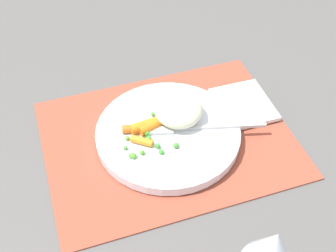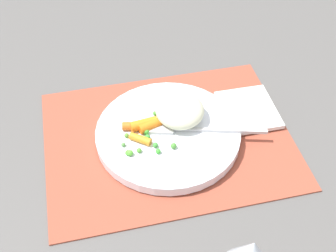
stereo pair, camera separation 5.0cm
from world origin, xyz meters
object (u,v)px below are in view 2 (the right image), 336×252
at_px(fork, 194,130).
at_px(napkin, 248,110).
at_px(rice_mound, 180,110).
at_px(carrot_portion, 143,127).
at_px(plate, 168,134).

height_order(fork, napkin, fork).
xyz_separation_m(rice_mound, fork, (-0.02, 0.03, -0.02)).
relative_size(rice_mound, fork, 0.43).
xyz_separation_m(carrot_portion, fork, (-0.08, 0.02, -0.00)).
distance_m(carrot_portion, fork, 0.09).
xyz_separation_m(plate, fork, (-0.04, 0.01, 0.01)).
bearing_deg(napkin, carrot_portion, 5.95).
relative_size(plate, fork, 1.23).
relative_size(rice_mound, napkin, 0.77).
distance_m(plate, carrot_portion, 0.05).
height_order(plate, fork, fork).
height_order(rice_mound, fork, rice_mound).
bearing_deg(plate, napkin, -169.32).
bearing_deg(fork, rice_mound, -63.55).
relative_size(plate, rice_mound, 2.88).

